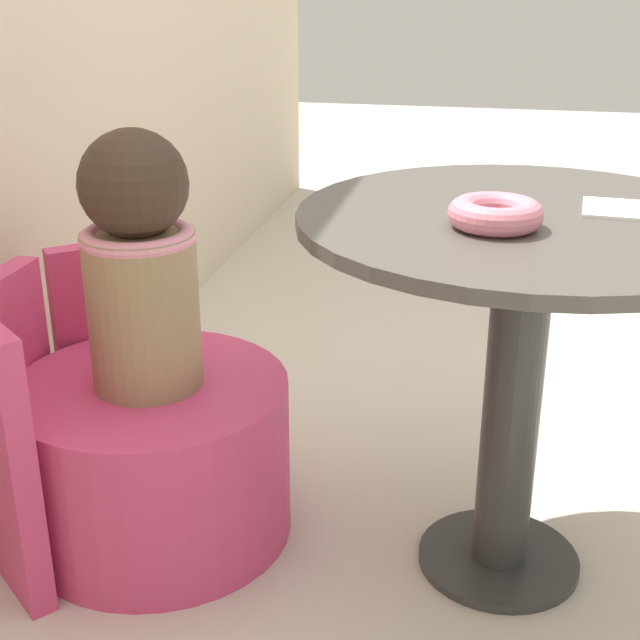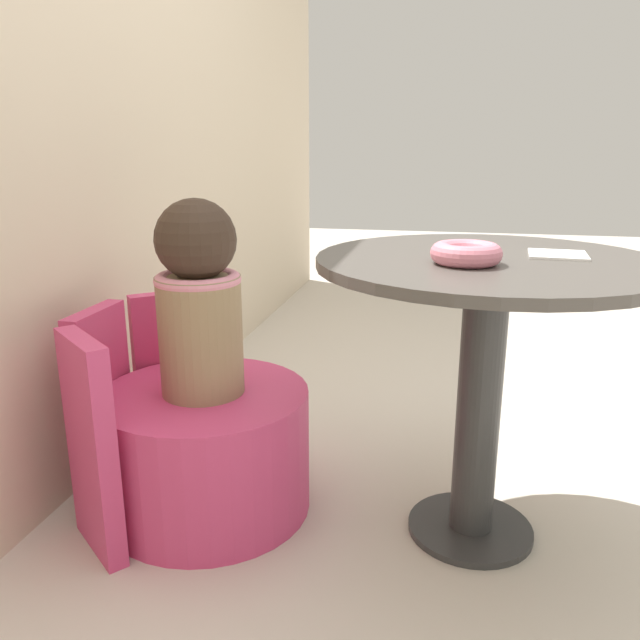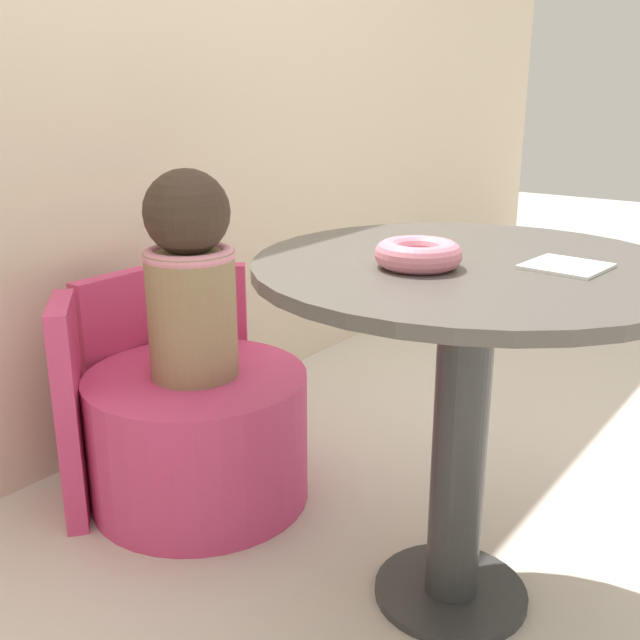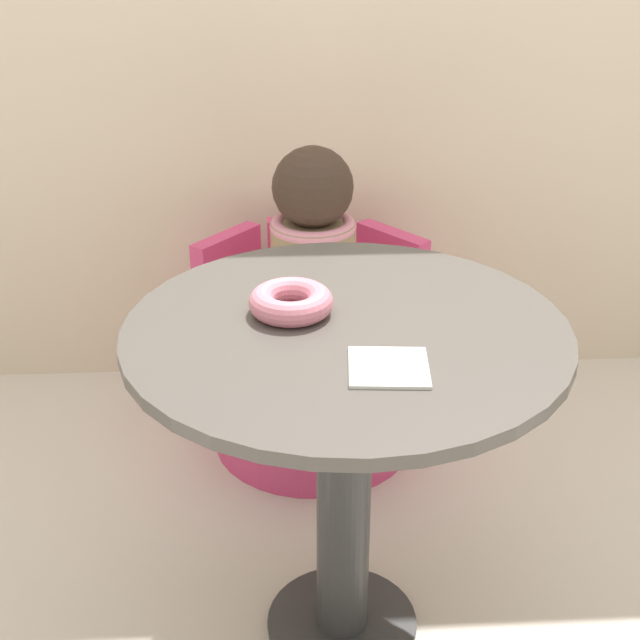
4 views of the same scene
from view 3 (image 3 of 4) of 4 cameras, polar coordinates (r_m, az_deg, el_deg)
ground_plane at (r=1.75m, az=9.54°, el=-19.13°), size 12.00×12.00×0.00m
back_wall at (r=2.16m, az=-18.33°, el=21.02°), size 6.00×0.06×2.40m
round_table at (r=1.45m, az=11.02°, el=-2.20°), size 0.81×0.81×0.73m
tub_chair at (r=1.97m, az=-9.22°, el=-8.74°), size 0.56×0.56×0.34m
booth_backrest at (r=2.09m, az=-13.85°, el=-4.34°), size 0.66×0.24×0.55m
child_figure at (r=1.83m, az=-9.87°, el=3.31°), size 0.22×0.22×0.51m
donut at (r=1.34m, az=7.49°, el=4.98°), size 0.16×0.16×0.05m
paper_napkin at (r=1.40m, az=18.26°, el=3.92°), size 0.14×0.14×0.01m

